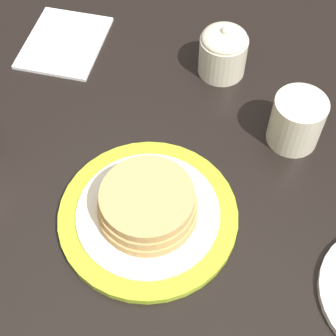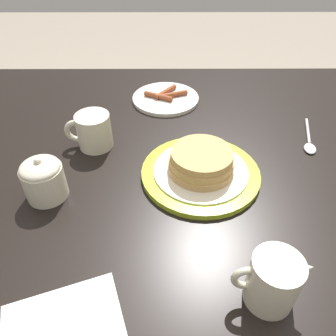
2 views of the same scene
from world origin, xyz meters
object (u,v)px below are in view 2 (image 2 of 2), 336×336
(coffee_mug, at_px, (93,131))
(sugar_bowl, at_px, (43,178))
(napkin, at_px, (64,332))
(pancake_plate, at_px, (199,167))
(spoon, at_px, (309,142))
(side_plate_bacon, at_px, (166,98))
(creamer_pitcher, at_px, (274,280))

(coffee_mug, xyz_separation_m, sugar_bowl, (0.06, 0.16, 0.00))
(coffee_mug, relative_size, napkin, 0.55)
(pancake_plate, relative_size, spoon, 1.66)
(pancake_plate, distance_m, spoon, 0.29)
(napkin, xyz_separation_m, spoon, (-0.47, -0.43, 0.00))
(side_plate_bacon, bearing_deg, pancake_plate, 102.03)
(creamer_pitcher, bearing_deg, coffee_mug, -50.04)
(pancake_plate, relative_size, creamer_pitcher, 2.21)
(coffee_mug, relative_size, spoon, 0.72)
(napkin, bearing_deg, sugar_bowl, -70.65)
(pancake_plate, distance_m, coffee_mug, 0.26)
(pancake_plate, height_order, coffee_mug, coffee_mug)
(coffee_mug, height_order, sugar_bowl, sugar_bowl)
(pancake_plate, relative_size, coffee_mug, 2.31)
(side_plate_bacon, height_order, sugar_bowl, sugar_bowl)
(coffee_mug, bearing_deg, napkin, 93.70)
(pancake_plate, height_order, napkin, pancake_plate)
(sugar_bowl, bearing_deg, napkin, 109.35)
(creamer_pitcher, bearing_deg, sugar_bowl, -29.32)
(creamer_pitcher, distance_m, spoon, 0.43)
(side_plate_bacon, bearing_deg, spoon, 148.38)
(pancake_plate, relative_size, side_plate_bacon, 1.32)
(side_plate_bacon, height_order, napkin, side_plate_bacon)
(pancake_plate, height_order, side_plate_bacon, pancake_plate)
(side_plate_bacon, distance_m, creamer_pitcher, 0.61)
(pancake_plate, xyz_separation_m, creamer_pitcher, (-0.08, 0.27, 0.02))
(spoon, bearing_deg, creamer_pitcher, 63.71)
(spoon, bearing_deg, coffee_mug, 0.78)
(coffee_mug, relative_size, creamer_pitcher, 0.96)
(sugar_bowl, distance_m, napkin, 0.28)
(side_plate_bacon, height_order, spoon, side_plate_bacon)
(napkin, bearing_deg, creamer_pitcher, -169.99)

